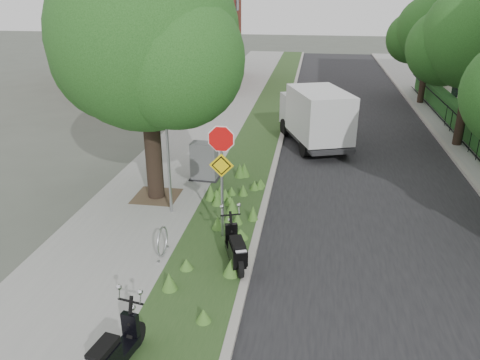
# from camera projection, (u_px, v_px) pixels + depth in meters

# --- Properties ---
(ground) EXTENTS (120.00, 120.00, 0.00)m
(ground) POSITION_uv_depth(u_px,v_px,m) (272.00, 255.00, 11.99)
(ground) COLOR #4C5147
(ground) RESTS_ON ground
(sidewalk_near) EXTENTS (3.50, 60.00, 0.12)m
(sidewalk_near) POSITION_uv_depth(u_px,v_px,m) (201.00, 134.00, 21.71)
(sidewalk_near) COLOR gray
(sidewalk_near) RESTS_ON ground
(verge) EXTENTS (2.00, 60.00, 0.12)m
(verge) POSITION_uv_depth(u_px,v_px,m) (260.00, 136.00, 21.31)
(verge) COLOR #27451D
(verge) RESTS_ON ground
(kerb_near) EXTENTS (0.20, 60.00, 0.13)m
(kerb_near) POSITION_uv_depth(u_px,v_px,m) (282.00, 137.00, 21.17)
(kerb_near) COLOR #9E9991
(kerb_near) RESTS_ON ground
(road) EXTENTS (7.00, 60.00, 0.01)m
(road) POSITION_uv_depth(u_px,v_px,m) (361.00, 142.00, 20.69)
(road) COLOR black
(road) RESTS_ON ground
(kerb_far) EXTENTS (0.20, 60.00, 0.13)m
(kerb_far) POSITION_uv_depth(u_px,v_px,m) (444.00, 145.00, 20.16)
(kerb_far) COLOR #9E9991
(kerb_far) RESTS_ON ground
(street_tree_main) EXTENTS (6.21, 5.54, 7.66)m
(street_tree_main) POSITION_uv_depth(u_px,v_px,m) (144.00, 46.00, 13.36)
(street_tree_main) COLOR black
(street_tree_main) RESTS_ON ground
(bare_post) EXTENTS (0.08, 0.08, 4.00)m
(bare_post) POSITION_uv_depth(u_px,v_px,m) (168.00, 148.00, 13.29)
(bare_post) COLOR #A5A8AD
(bare_post) RESTS_ON ground
(bike_hoop) EXTENTS (0.06, 0.78, 0.77)m
(bike_hoop) POSITION_uv_depth(u_px,v_px,m) (162.00, 242.00, 11.64)
(bike_hoop) COLOR #A5A8AD
(bike_hoop) RESTS_ON ground
(sign_assembly) EXTENTS (0.94, 0.08, 3.22)m
(sign_assembly) POSITION_uv_depth(u_px,v_px,m) (221.00, 159.00, 11.84)
(sign_assembly) COLOR #A5A8AD
(sign_assembly) RESTS_ON ground
(fence_far) EXTENTS (0.04, 24.00, 1.00)m
(fence_far) POSITION_uv_depth(u_px,v_px,m) (463.00, 132.00, 19.83)
(fence_far) COLOR black
(fence_far) RESTS_ON ground
(brick_building) EXTENTS (9.40, 10.40, 8.30)m
(brick_building) POSITION_uv_depth(u_px,v_px,m) (165.00, 21.00, 31.84)
(brick_building) COLOR brown
(brick_building) RESTS_ON ground
(far_tree_b) EXTENTS (4.83, 4.31, 6.56)m
(far_tree_b) POSITION_uv_depth(u_px,v_px,m) (473.00, 42.00, 18.49)
(far_tree_b) COLOR black
(far_tree_b) RESTS_ON ground
(far_tree_c) EXTENTS (4.37, 3.89, 5.93)m
(far_tree_c) POSITION_uv_depth(u_px,v_px,m) (429.00, 34.00, 25.95)
(far_tree_c) COLOR black
(far_tree_c) RESTS_ON ground
(scooter_near) EXTENTS (0.76, 1.63, 0.81)m
(scooter_near) POSITION_uv_depth(u_px,v_px,m) (236.00, 253.00, 11.12)
(scooter_near) COLOR black
(scooter_near) RESTS_ON ground
(scooter_far) EXTENTS (0.56, 1.72, 0.82)m
(scooter_far) POSITION_uv_depth(u_px,v_px,m) (111.00, 359.00, 7.94)
(scooter_far) COLOR black
(scooter_far) RESTS_ON ground
(box_truck) EXTENTS (3.27, 5.03, 2.13)m
(box_truck) POSITION_uv_depth(u_px,v_px,m) (315.00, 115.00, 19.71)
(box_truck) COLOR #262628
(box_truck) RESTS_ON ground
(utility_cabinet) EXTENTS (1.02, 0.71, 1.32)m
(utility_cabinet) POSITION_uv_depth(u_px,v_px,m) (204.00, 162.00, 16.22)
(utility_cabinet) COLOR #262628
(utility_cabinet) RESTS_ON ground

